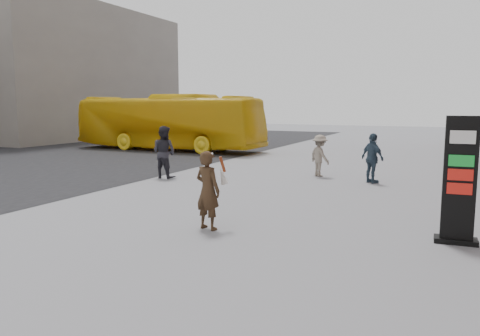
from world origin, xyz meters
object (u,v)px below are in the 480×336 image
at_px(bus, 168,122).
at_px(pedestrian_c, 373,158).
at_px(pedestrian_b, 320,156).
at_px(woman, 208,189).
at_px(pedestrian_a, 164,152).
at_px(info_pylon, 459,181).

bearing_deg(bus, pedestrian_c, -116.72).
distance_m(bus, pedestrian_b, 12.24).
distance_m(woman, pedestrian_c, 7.75).
bearing_deg(woman, bus, -40.77).
height_order(woman, pedestrian_a, pedestrian_a).
distance_m(pedestrian_a, pedestrian_b, 5.63).
bearing_deg(bus, woman, -142.18).
bearing_deg(pedestrian_b, bus, 9.77).
xyz_separation_m(woman, pedestrian_b, (0.20, 8.13, -0.09)).
bearing_deg(pedestrian_c, pedestrian_b, 20.01).
bearing_deg(pedestrian_a, bus, -52.89).
height_order(pedestrian_b, pedestrian_c, pedestrian_c).
bearing_deg(pedestrian_a, woman, 135.66).
distance_m(info_pylon, bus, 20.05).
relative_size(pedestrian_a, pedestrian_b, 1.22).
relative_size(info_pylon, pedestrian_c, 1.44).
height_order(info_pylon, pedestrian_b, info_pylon).
height_order(info_pylon, bus, bus).
relative_size(woman, pedestrian_a, 0.90).
relative_size(info_pylon, woman, 1.45).
distance_m(info_pylon, pedestrian_a, 10.46).
xyz_separation_m(woman, pedestrian_c, (2.18, 7.44, -0.02)).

